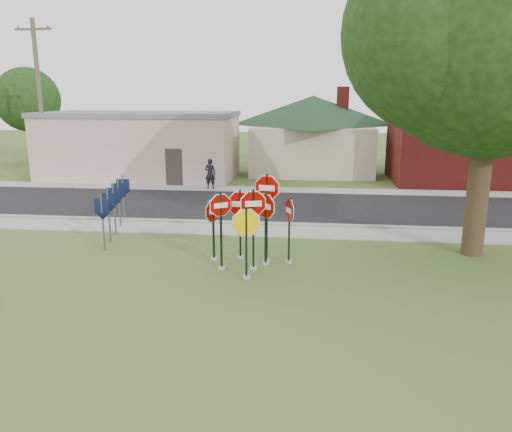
# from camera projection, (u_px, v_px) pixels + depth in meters

# --- Properties ---
(ground) EXTENTS (120.00, 120.00, 0.00)m
(ground) POSITION_uv_depth(u_px,v_px,m) (237.00, 282.00, 14.31)
(ground) COLOR #365821
(ground) RESTS_ON ground
(sidewalk_near) EXTENTS (60.00, 1.60, 0.06)m
(sidewalk_near) POSITION_uv_depth(u_px,v_px,m) (258.00, 231.00, 19.62)
(sidewalk_near) COLOR #999A91
(sidewalk_near) RESTS_ON ground
(road) EXTENTS (60.00, 7.00, 0.04)m
(road) POSITION_uv_depth(u_px,v_px,m) (268.00, 207.00, 23.96)
(road) COLOR black
(road) RESTS_ON ground
(sidewalk_far) EXTENTS (60.00, 1.60, 0.06)m
(sidewalk_far) POSITION_uv_depth(u_px,v_px,m) (275.00, 190.00, 28.11)
(sidewalk_far) COLOR #999A91
(sidewalk_far) RESTS_ON ground
(curb) EXTENTS (60.00, 0.20, 0.14)m
(curb) POSITION_uv_depth(u_px,v_px,m) (260.00, 224.00, 20.57)
(curb) COLOR #999A91
(curb) RESTS_ON ground
(stop_sign_center) EXTENTS (1.05, 0.27, 2.61)m
(stop_sign_center) POSITION_uv_depth(u_px,v_px,m) (253.00, 218.00, 15.01)
(stop_sign_center) COLOR #99958F
(stop_sign_center) RESTS_ON ground
(stop_sign_yellow) EXTENTS (1.10, 0.28, 2.24)m
(stop_sign_yellow) POSITION_uv_depth(u_px,v_px,m) (246.00, 234.00, 14.32)
(stop_sign_yellow) COLOR #99958F
(stop_sign_yellow) RESTS_ON ground
(stop_sign_left) EXTENTS (0.83, 0.54, 2.50)m
(stop_sign_left) POSITION_uv_depth(u_px,v_px,m) (221.00, 221.00, 15.08)
(stop_sign_left) COLOR #99958F
(stop_sign_left) RESTS_ON ground
(stop_sign_right) EXTENTS (0.80, 0.73, 2.44)m
(stop_sign_right) POSITION_uv_depth(u_px,v_px,m) (266.00, 219.00, 15.47)
(stop_sign_right) COLOR #99958F
(stop_sign_right) RESTS_ON ground
(stop_sign_back_right) EXTENTS (1.08, 0.26, 2.96)m
(stop_sign_back_right) POSITION_uv_depth(u_px,v_px,m) (267.00, 204.00, 15.70)
(stop_sign_back_right) COLOR #99958F
(stop_sign_back_right) RESTS_ON ground
(stop_sign_back_left) EXTENTS (1.15, 0.24, 2.41)m
(stop_sign_back_left) POSITION_uv_depth(u_px,v_px,m) (240.00, 214.00, 16.07)
(stop_sign_back_left) COLOR #99958F
(stop_sign_back_left) RESTS_ON ground
(stop_sign_far_right) EXTENTS (0.40, 0.96, 2.24)m
(stop_sign_far_right) POSITION_uv_depth(u_px,v_px,m) (289.00, 222.00, 15.67)
(stop_sign_far_right) COLOR #99958F
(stop_sign_far_right) RESTS_ON ground
(stop_sign_far_left) EXTENTS (0.46, 0.95, 2.17)m
(stop_sign_far_left) POSITION_uv_depth(u_px,v_px,m) (213.00, 221.00, 15.96)
(stop_sign_far_left) COLOR #99958F
(stop_sign_far_left) RESTS_ON ground
(route_sign_row) EXTENTS (1.43, 4.63, 2.00)m
(route_sign_row) POSITION_uv_depth(u_px,v_px,m) (114.00, 203.00, 18.97)
(route_sign_row) COLOR #59595E
(route_sign_row) RESTS_ON ground
(building_stucco) EXTENTS (12.20, 6.20, 4.20)m
(building_stucco) POSITION_uv_depth(u_px,v_px,m) (141.00, 144.00, 32.18)
(building_stucco) COLOR beige
(building_stucco) RESTS_ON ground
(building_house) EXTENTS (11.60, 11.60, 6.20)m
(building_house) POSITION_uv_depth(u_px,v_px,m) (313.00, 119.00, 34.47)
(building_house) COLOR #C1B099
(building_house) RESTS_ON ground
(building_brick) EXTENTS (10.20, 6.20, 4.75)m
(building_brick) POSITION_uv_depth(u_px,v_px,m) (477.00, 143.00, 30.28)
(building_brick) COLOR maroon
(building_brick) RESTS_ON ground
(oak_tree) EXTENTS (11.81, 11.21, 11.46)m
(oak_tree) POSITION_uv_depth(u_px,v_px,m) (496.00, 23.00, 15.13)
(oak_tree) COLOR #301F15
(oak_tree) RESTS_ON ground
(utility_pole_near) EXTENTS (2.20, 0.26, 9.50)m
(utility_pole_near) POSITION_uv_depth(u_px,v_px,m) (40.00, 100.00, 29.37)
(utility_pole_near) COLOR #4A3F31
(utility_pole_near) RESTS_ON ground
(bg_tree_left) EXTENTS (4.90, 4.90, 7.35)m
(bg_tree_left) POSITION_uv_depth(u_px,v_px,m) (27.00, 100.00, 38.55)
(bg_tree_left) COLOR #301F15
(bg_tree_left) RESTS_ON ground
(pedestrian) EXTENTS (0.66, 0.46, 1.72)m
(pedestrian) POSITION_uv_depth(u_px,v_px,m) (210.00, 174.00, 28.08)
(pedestrian) COLOR black
(pedestrian) RESTS_ON sidewalk_far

